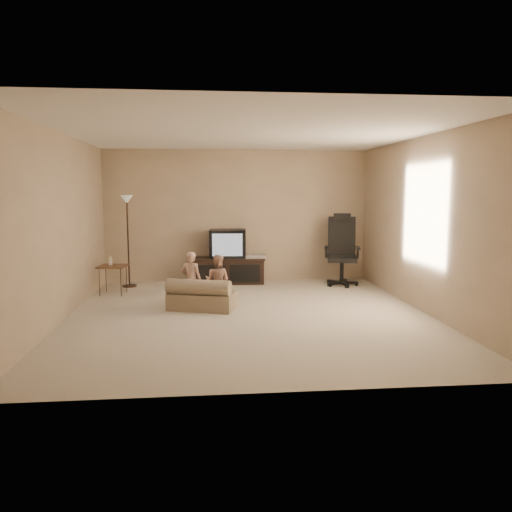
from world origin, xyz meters
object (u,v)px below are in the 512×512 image
at_px(side_table, 113,266).
at_px(tv_stand, 228,261).
at_px(toddler_left, 191,280).
at_px(floor_lamp, 127,220).
at_px(office_chair, 342,259).
at_px(child_sofa, 201,297).
at_px(toddler_right, 217,281).

bearing_deg(side_table, tv_stand, 23.68).
bearing_deg(toddler_left, side_table, -20.82).
distance_m(tv_stand, floor_lamp, 1.98).
relative_size(office_chair, floor_lamp, 0.80).
distance_m(office_chair, child_sofa, 3.09).
bearing_deg(toddler_right, office_chair, -123.62).
relative_size(child_sofa, toddler_right, 1.36).
distance_m(office_chair, side_table, 4.07).
relative_size(office_chair, toddler_right, 1.67).
bearing_deg(toddler_right, toddler_left, 29.93).
xyz_separation_m(child_sofa, toddler_right, (0.24, 0.16, 0.20)).
xyz_separation_m(tv_stand, floor_lamp, (-1.80, -0.21, 0.78)).
bearing_deg(side_table, floor_lamp, 75.80).
height_order(office_chair, toddler_right, office_chair).
distance_m(child_sofa, toddler_right, 0.35).
xyz_separation_m(side_table, toddler_left, (1.34, -1.14, -0.05)).
height_order(child_sofa, toddler_right, toddler_right).
bearing_deg(floor_lamp, office_chair, -2.97).
xyz_separation_m(tv_stand, toddler_left, (-0.63, -2.01, 0.00)).
bearing_deg(child_sofa, tv_stand, 95.23).
bearing_deg(office_chair, side_table, -161.10).
xyz_separation_m(floor_lamp, toddler_left, (1.17, -1.80, -0.78)).
height_order(floor_lamp, toddler_right, floor_lamp).
bearing_deg(office_chair, child_sofa, -133.71).
bearing_deg(office_chair, toddler_left, -136.92).
relative_size(side_table, floor_lamp, 0.40).
height_order(toddler_left, toddler_right, toddler_left).
height_order(office_chair, child_sofa, office_chair).
bearing_deg(tv_stand, toddler_right, -93.42).
xyz_separation_m(side_table, child_sofa, (1.49, -1.26, -0.28)).
distance_m(office_chair, toddler_left, 3.14).
relative_size(side_table, child_sofa, 0.62).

